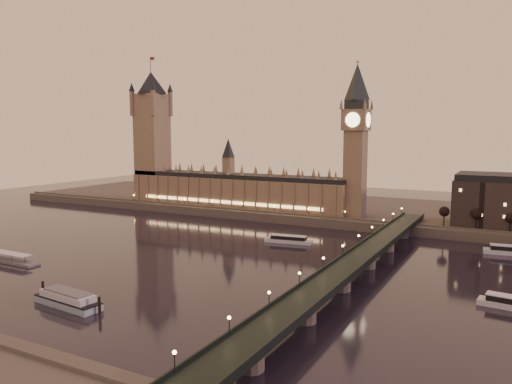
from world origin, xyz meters
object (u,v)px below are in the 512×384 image
at_px(cruise_boat_a, 288,239).
at_px(pontoon_pier, 7,259).
at_px(cruise_boat_b, 511,251).
at_px(moored_barge, 68,299).

distance_m(cruise_boat_a, pontoon_pier, 147.29).
distance_m(cruise_boat_b, moored_barge, 215.36).
height_order(cruise_boat_a, pontoon_pier, pontoon_pier).
xyz_separation_m(moored_barge, pontoon_pier, (-77.27, 30.20, -1.46)).
relative_size(cruise_boat_a, moored_barge, 0.83).
xyz_separation_m(cruise_boat_b, pontoon_pier, (-218.73, -132.18, -0.96)).
relative_size(cruise_boat_a, pontoon_pier, 0.69).
height_order(cruise_boat_a, moored_barge, moored_barge).
relative_size(cruise_boat_a, cruise_boat_b, 1.04).
bearing_deg(moored_barge, cruise_boat_a, 83.39).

